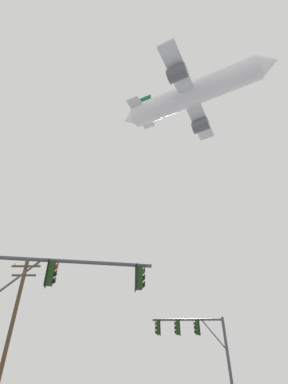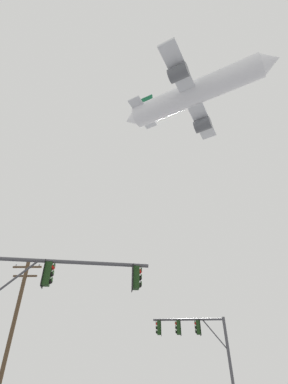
{
  "view_description": "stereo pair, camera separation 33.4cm",
  "coord_description": "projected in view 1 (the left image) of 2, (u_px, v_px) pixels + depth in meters",
  "views": [
    {
      "loc": [
        0.04,
        -3.2,
        1.54
      ],
      "look_at": [
        0.02,
        16.96,
        15.64
      ],
      "focal_mm": 26.83,
      "sensor_mm": 36.0,
      "label": 1
    },
    {
      "loc": [
        0.37,
        -3.19,
        1.54
      ],
      "look_at": [
        0.02,
        16.96,
        15.64
      ],
      "focal_mm": 26.83,
      "sensor_mm": 36.0,
      "label": 2
    }
  ],
  "objects": [
    {
      "name": "signal_pole_far",
      "position": [
        197.0,
        339.0,
        19.88
      ],
      "size": [
        5.12,
        0.54,
        5.96
      ],
      "color": "#4C4C51",
      "rests_on": "ground"
    },
    {
      "name": "utility_pole",
      "position": [
        12.0,
        325.0,
        19.49
      ],
      "size": [
        2.2,
        0.28,
        9.92
      ],
      "color": "brown",
      "rests_on": "ground"
    },
    {
      "name": "airplane",
      "position": [
        193.0,
        94.0,
        55.18
      ],
      "size": [
        29.21,
        22.55,
        8.43
      ],
      "color": "white"
    },
    {
      "name": "signal_pole_near",
      "position": [
        44.0,
        294.0,
        10.72
      ],
      "size": [
        6.38,
        1.19,
        6.02
      ],
      "color": "#4C4C51",
      "rests_on": "ground"
    }
  ]
}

